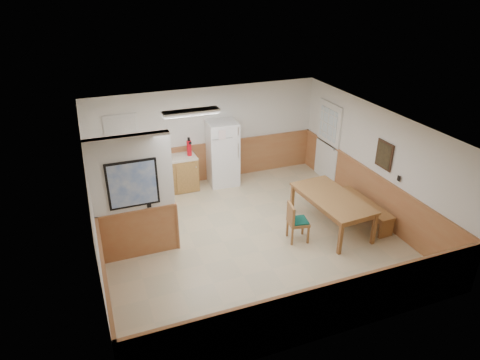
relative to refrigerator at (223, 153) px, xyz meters
name	(u,v)px	position (x,y,z in m)	size (l,w,h in m)	color
ground	(249,236)	(-0.31, -2.63, -0.85)	(6.00, 6.00, 0.00)	tan
ceiling	(250,124)	(-0.31, -2.63, 1.65)	(6.00, 6.00, 0.02)	white
back_wall	(206,135)	(-0.31, 0.37, 0.40)	(6.00, 0.02, 2.50)	silver
right_wall	(375,162)	(2.69, -2.63, 0.40)	(0.02, 6.00, 2.50)	silver
left_wall	(93,211)	(-3.31, -2.63, 0.40)	(0.02, 6.00, 2.50)	silver
wainscot_back	(207,162)	(-0.31, 0.35, -0.35)	(6.00, 0.04, 1.00)	#A36F41
wainscot_right	(370,192)	(2.67, -2.63, -0.35)	(0.04, 6.00, 1.00)	#A36F41
wainscot_left	(100,246)	(-3.29, -2.63, -0.35)	(0.04, 6.00, 1.00)	#A36F41
partition_wall	(134,200)	(-2.56, -2.43, 0.39)	(1.50, 0.20, 2.50)	silver
kitchen_counter	(165,175)	(-1.52, 0.05, -0.38)	(2.20, 0.61, 1.00)	#B37C3F
exterior_door	(328,142)	(2.65, -0.73, 0.21)	(0.07, 1.02, 2.15)	white
kitchen_window	(122,135)	(-2.41, 0.35, 0.70)	(0.80, 0.04, 1.00)	white
wall_painting	(384,155)	(2.65, -2.93, 0.70)	(0.04, 0.50, 0.60)	#372216
fluorescent_fixture	(191,112)	(-1.11, -1.33, 1.60)	(1.20, 0.30, 0.09)	white
refrigerator	(223,153)	(0.00, 0.00, 0.00)	(0.79, 0.74, 1.69)	white
dining_table	(332,200)	(1.49, -2.90, -0.19)	(1.10, 1.99, 0.75)	olive
dining_bench	(364,206)	(2.36, -2.89, -0.50)	(0.42, 1.65, 0.45)	olive
dining_chair	(295,220)	(0.51, -3.07, -0.35)	(0.61, 0.46, 0.85)	olive
fire_extinguisher	(189,148)	(-0.86, 0.04, 0.26)	(0.15, 0.15, 0.47)	red
soap_bottle	(125,160)	(-2.45, 0.07, 0.17)	(0.07, 0.07, 0.23)	#198B27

